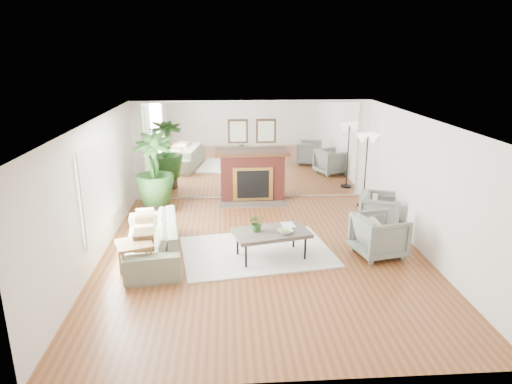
{
  "coord_description": "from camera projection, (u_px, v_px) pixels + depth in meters",
  "views": [
    {
      "loc": [
        -0.65,
        -7.84,
        3.64
      ],
      "look_at": [
        -0.09,
        0.6,
        1.03
      ],
      "focal_mm": 32.0,
      "sensor_mm": 36.0,
      "label": 1
    }
  ],
  "objects": [
    {
      "name": "wall_back",
      "position": [
        252.0,
        150.0,
        11.55
      ],
      "size": [
        6.0,
        0.02,
        2.5
      ],
      "primitive_type": "cube",
      "color": "white",
      "rests_on": "ground"
    },
    {
      "name": "area_rug",
      "position": [
        257.0,
        251.0,
        8.65
      ],
      "size": [
        3.03,
        2.38,
        0.03
      ],
      "primitive_type": "cube",
      "rotation": [
        0.0,
        0.0,
        0.16
      ],
      "color": "silver",
      "rests_on": "ground"
    },
    {
      "name": "wall_left",
      "position": [
        94.0,
        193.0,
        8.04
      ],
      "size": [
        0.02,
        7.0,
        2.5
      ],
      "primitive_type": "cube",
      "color": "white",
      "rests_on": "ground"
    },
    {
      "name": "fruit_bowl",
      "position": [
        285.0,
        231.0,
        8.14
      ],
      "size": [
        0.33,
        0.33,
        0.07
      ],
      "primitive_type": "imported",
      "rotation": [
        0.0,
        0.0,
        0.29
      ],
      "color": "olive",
      "rests_on": "coffee_table"
    },
    {
      "name": "ground",
      "position": [
        263.0,
        254.0,
        8.59
      ],
      "size": [
        7.0,
        7.0,
        0.0
      ],
      "primitive_type": "plane",
      "color": "brown",
      "rests_on": "ground"
    },
    {
      "name": "side_table",
      "position": [
        135.0,
        248.0,
        7.52
      ],
      "size": [
        0.72,
        0.72,
        0.64
      ],
      "rotation": [
        0.0,
        0.0,
        0.35
      ],
      "color": "olive",
      "rests_on": "ground"
    },
    {
      "name": "armchair_back",
      "position": [
        380.0,
        211.0,
        9.74
      ],
      "size": [
        1.08,
        1.07,
        0.77
      ],
      "primitive_type": "imported",
      "rotation": [
        0.0,
        0.0,
        1.2
      ],
      "color": "gray",
      "rests_on": "ground"
    },
    {
      "name": "armchair_front",
      "position": [
        379.0,
        235.0,
        8.43
      ],
      "size": [
        1.02,
        1.0,
        0.78
      ],
      "primitive_type": "imported",
      "rotation": [
        0.0,
        0.0,
        1.79
      ],
      "color": "gray",
      "rests_on": "ground"
    },
    {
      "name": "sofa",
      "position": [
        152.0,
        239.0,
        8.38
      ],
      "size": [
        1.25,
        2.47,
        0.69
      ],
      "primitive_type": "imported",
      "rotation": [
        0.0,
        0.0,
        -1.43
      ],
      "color": "gray",
      "rests_on": "ground"
    },
    {
      "name": "book",
      "position": [
        282.0,
        226.0,
        8.47
      ],
      "size": [
        0.26,
        0.33,
        0.02
      ],
      "primitive_type": "imported",
      "rotation": [
        0.0,
        0.0,
        0.12
      ],
      "color": "olive",
      "rests_on": "coffee_table"
    },
    {
      "name": "coffee_table",
      "position": [
        271.0,
        233.0,
        8.26
      ],
      "size": [
        1.48,
        1.07,
        0.54
      ],
      "rotation": [
        0.0,
        0.0,
        0.24
      ],
      "color": "#5D5449",
      "rests_on": "ground"
    },
    {
      "name": "window_panel",
      "position": [
        101.0,
        182.0,
        8.39
      ],
      "size": [
        0.04,
        2.4,
        1.5
      ],
      "primitive_type": "cube",
      "color": "#B2E09E",
      "rests_on": "wall_left"
    },
    {
      "name": "wall_right",
      "position": [
        424.0,
        187.0,
        8.42
      ],
      "size": [
        0.02,
        7.0,
        2.5
      ],
      "primitive_type": "cube",
      "color": "white",
      "rests_on": "ground"
    },
    {
      "name": "mirror_panel",
      "position": [
        252.0,
        151.0,
        11.53
      ],
      "size": [
        5.4,
        0.04,
        2.4
      ],
      "primitive_type": "cube",
      "color": "silver",
      "rests_on": "wall_back"
    },
    {
      "name": "fireplace",
      "position": [
        253.0,
        175.0,
        11.51
      ],
      "size": [
        1.85,
        0.83,
        2.05
      ],
      "color": "maroon",
      "rests_on": "ground"
    },
    {
      "name": "potted_ficus",
      "position": [
        154.0,
        171.0,
        10.41
      ],
      "size": [
        0.96,
        0.96,
        1.92
      ],
      "color": "black",
      "rests_on": "ground"
    },
    {
      "name": "tabletop_plant",
      "position": [
        257.0,
        223.0,
        8.21
      ],
      "size": [
        0.36,
        0.33,
        0.33
      ],
      "primitive_type": "imported",
      "rotation": [
        0.0,
        0.0,
        0.3
      ],
      "color": "#315A21",
      "rests_on": "coffee_table"
    },
    {
      "name": "floor_lamp",
      "position": [
        367.0,
        145.0,
        10.81
      ],
      "size": [
        0.58,
        0.32,
        1.8
      ],
      "color": "black",
      "rests_on": "ground"
    }
  ]
}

